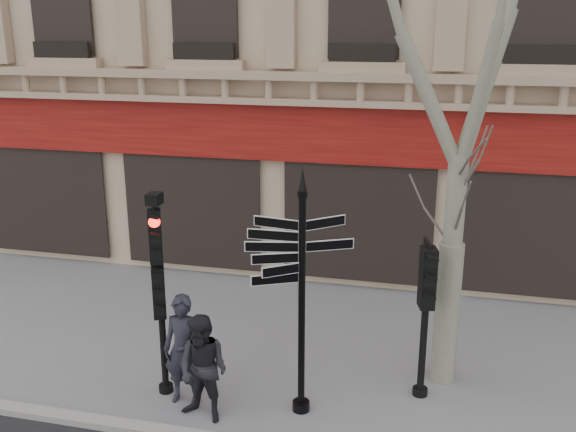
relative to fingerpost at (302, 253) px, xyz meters
name	(u,v)px	position (x,y,z in m)	size (l,w,h in m)	color
ground	(315,402)	(0.18, 0.26, -2.67)	(80.00, 80.00, 0.00)	slate
fingerpost	(302,253)	(0.00, 0.00, 0.00)	(2.07, 2.07, 3.98)	black
traffic_signal_main	(159,271)	(-2.32, 0.00, -0.50)	(0.46, 0.41, 3.45)	black
traffic_signal_secondary	(426,294)	(1.83, 0.90, -0.85)	(0.50, 0.41, 2.61)	black
pedestrian_a	(184,350)	(-1.88, -0.19, -1.74)	(0.68, 0.45, 1.86)	black
pedestrian_b	(203,369)	(-1.41, -0.57, -1.81)	(0.84, 0.66, 1.74)	black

